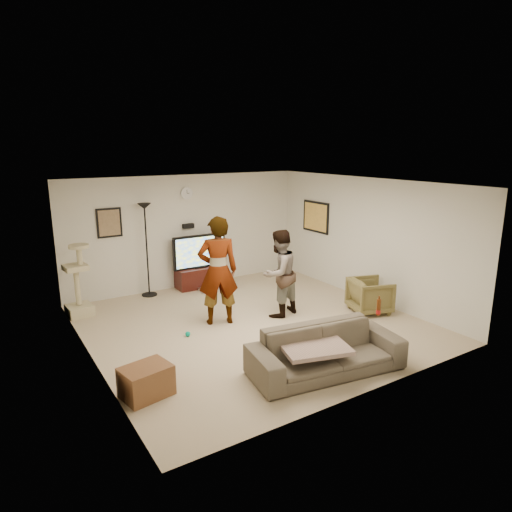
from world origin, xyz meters
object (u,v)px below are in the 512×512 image
floor_lamp (147,250)px  armchair (370,296)px  tv (200,251)px  beer_bottle (379,307)px  person_left (218,271)px  sofa (326,351)px  tv_stand (200,277)px  person_right (279,273)px  cat_tree (77,280)px  side_table (146,381)px

floor_lamp → armchair: bearing=-44.8°
tv → beer_bottle: 4.61m
armchair → tv: bearing=51.0°
armchair → person_left: bearing=86.8°
person_left → sofa: 2.54m
tv_stand → person_right: size_ratio=0.66×
floor_lamp → tv: bearing=-1.3°
person_right → armchair: size_ratio=2.28×
tv_stand → person_right: person_right is taller
tv → floor_lamp: floor_lamp is taller
cat_tree → side_table: (0.13, -3.40, -0.49)m
person_right → sofa: person_right is taller
person_right → armchair: bearing=137.8°
sofa → side_table: bearing=171.5°
cat_tree → side_table: size_ratio=2.29×
person_right → beer_bottle: (0.31, -2.14, -0.05)m
person_left → beer_bottle: (1.44, -2.41, -0.21)m
beer_bottle → armchair: bearing=47.0°
beer_bottle → armchair: beer_bottle is taller
cat_tree → armchair: (4.75, -2.79, -0.36)m
armchair → side_table: size_ratio=1.19×
person_left → side_table: 2.66m
tv → beer_bottle: bearing=-80.1°
beer_bottle → side_table: 3.48m
person_left → sofa: (0.43, -2.41, -0.65)m
floor_lamp → person_right: size_ratio=1.20×
cat_tree → beer_bottle: bearing=-49.9°
person_left → side_table: size_ratio=3.23×
sofa → person_left: bearing=109.1°
tv → cat_tree: bearing=-171.4°
cat_tree → sofa: size_ratio=0.63×
person_left → person_right: (1.13, -0.27, -0.16)m
sofa → side_table: (-2.35, 0.74, -0.12)m
side_table → floor_lamp: bearing=70.3°
cat_tree → side_table: cat_tree is taller
beer_bottle → armchair: size_ratio=0.35×
tv_stand → person_right: (0.48, -2.40, 0.59)m
sofa → beer_bottle: size_ratio=8.74×
tv_stand → cat_tree: 2.77m
tv → floor_lamp: 1.20m
tv_stand → cat_tree: bearing=-171.4°
person_right → beer_bottle: size_ratio=6.54×
tv_stand → cat_tree: (-2.70, -0.41, 0.46)m
cat_tree → armchair: 5.52m
floor_lamp → cat_tree: 1.59m
floor_lamp → person_left: floor_lamp is taller
person_left → beer_bottle: size_ratio=7.78×
tv_stand → person_left: person_left is taller
cat_tree → sofa: (2.48, -4.14, -0.37)m
floor_lamp → armchair: floor_lamp is taller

